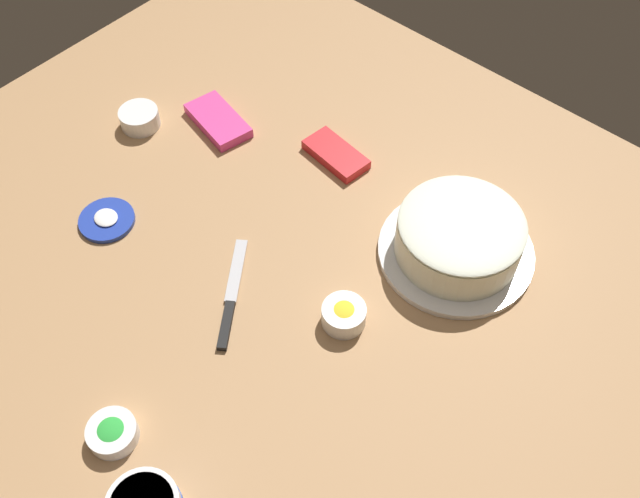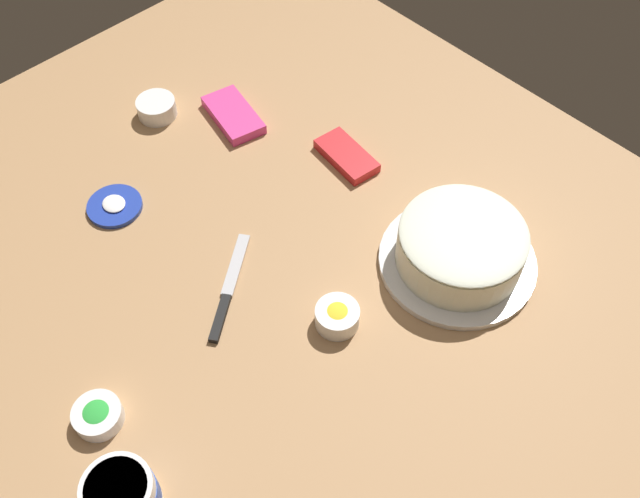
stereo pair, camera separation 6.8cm
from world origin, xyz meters
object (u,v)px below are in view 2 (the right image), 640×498
at_px(candy_box_lower, 233,115).
at_px(frosting_tub_lid, 115,206).
at_px(spreading_knife, 227,296).
at_px(frosted_cake, 460,248).
at_px(candy_box_upper, 347,156).
at_px(sprinkle_bowl_yellow, 337,316).
at_px(sprinkle_bowl_blue, 157,108).
at_px(frosting_tub, 122,497).
at_px(sprinkle_bowl_green, 98,415).

bearing_deg(candy_box_lower, frosting_tub_lid, -71.98).
bearing_deg(spreading_knife, frosted_cake, 56.48).
height_order(candy_box_lower, candy_box_upper, candy_box_lower).
distance_m(sprinkle_bowl_yellow, candy_box_lower, 0.56).
xyz_separation_m(frosting_tub_lid, candy_box_upper, (0.23, 0.43, 0.00)).
bearing_deg(sprinkle_bowl_blue, spreading_knife, -22.11).
bearing_deg(candy_box_lower, frosted_cake, 17.67).
distance_m(frosting_tub, sprinkle_bowl_blue, 0.86).
distance_m(sprinkle_bowl_yellow, candy_box_upper, 0.40).
bearing_deg(spreading_knife, frosting_tub, -61.57).
xyz_separation_m(frosting_tub_lid, sprinkle_bowl_yellow, (0.50, 0.13, 0.02)).
distance_m(frosted_cake, frosting_tub_lid, 0.68).
bearing_deg(sprinkle_bowl_blue, candy_box_lower, 41.66).
distance_m(frosting_tub, frosting_tub_lid, 0.60).
height_order(frosting_tub, candy_box_upper, frosting_tub).
height_order(frosting_tub_lid, candy_box_lower, candy_box_lower).
bearing_deg(sprinkle_bowl_yellow, frosting_tub, -88.55).
xyz_separation_m(frosting_tub, sprinkle_bowl_green, (-0.15, 0.05, -0.03)).
relative_size(sprinkle_bowl_yellow, candy_box_lower, 0.51).
bearing_deg(frosting_tub, frosting_tub_lid, 147.77).
height_order(frosted_cake, candy_box_upper, frosted_cake).
distance_m(sprinkle_bowl_blue, candy_box_lower, 0.17).
bearing_deg(frosting_tub, spreading_knife, 118.43).
xyz_separation_m(frosted_cake, spreading_knife, (-0.24, -0.36, -0.04)).
xyz_separation_m(candy_box_lower, candy_box_upper, (0.26, 0.09, -0.00)).
distance_m(candy_box_lower, candy_box_upper, 0.27).
bearing_deg(candy_box_upper, frosted_cake, 0.26).
xyz_separation_m(frosted_cake, frosting_tub_lid, (-0.56, -0.39, -0.04)).
relative_size(frosting_tub_lid, sprinkle_bowl_yellow, 1.38).
distance_m(spreading_knife, candy_box_lower, 0.47).
height_order(frosting_tub, sprinkle_bowl_green, frosting_tub).
relative_size(spreading_knife, sprinkle_bowl_blue, 2.36).
bearing_deg(frosting_tub, sprinkle_bowl_yellow, 91.45).
height_order(frosting_tub_lid, spreading_knife, frosting_tub_lid).
relative_size(sprinkle_bowl_green, sprinkle_bowl_blue, 0.94).
bearing_deg(frosting_tub_lid, candy_box_lower, 95.59).
bearing_deg(frosted_cake, frosting_tub, -94.19).
bearing_deg(candy_box_upper, sprinkle_bowl_blue, -144.90).
bearing_deg(spreading_knife, sprinkle_bowl_green, -82.49).
bearing_deg(sprinkle_bowl_green, candy_box_upper, 100.76).
relative_size(sprinkle_bowl_yellow, candy_box_upper, 0.56).
xyz_separation_m(frosting_tub, sprinkle_bowl_yellow, (-0.01, 0.45, -0.02)).
xyz_separation_m(frosting_tub, frosting_tub_lid, (-0.51, 0.32, -0.04)).
distance_m(frosting_tub, sprinkle_bowl_green, 0.16).
bearing_deg(sprinkle_bowl_yellow, candy_box_upper, 132.65).
xyz_separation_m(frosting_tub, candy_box_upper, (-0.28, 0.75, -0.03)).
bearing_deg(sprinkle_bowl_blue, frosting_tub, -39.08).
relative_size(sprinkle_bowl_yellow, sprinkle_bowl_green, 0.98).
bearing_deg(frosted_cake, sprinkle_bowl_blue, -166.90).
xyz_separation_m(frosted_cake, frosting_tub, (-0.05, -0.71, -0.00)).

